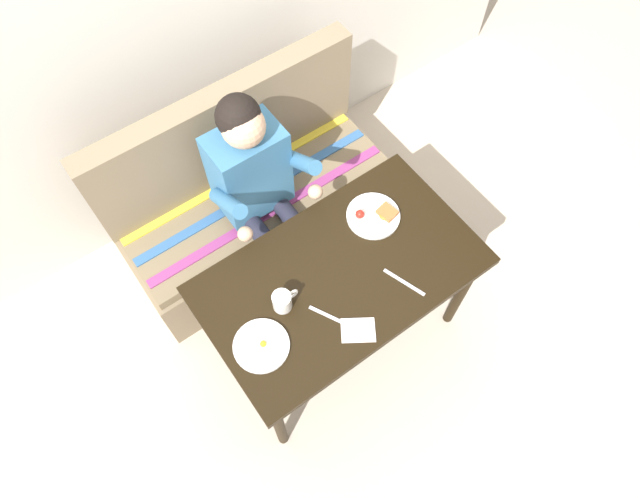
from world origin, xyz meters
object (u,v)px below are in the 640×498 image
at_px(coffee_mug, 283,301).
at_px(fork, 328,316).
at_px(plate_breakfast, 374,215).
at_px(table, 340,281).
at_px(person, 258,183).
at_px(couch, 253,202).
at_px(napkin, 358,330).
at_px(knife, 404,282).
at_px(plate_eggs, 261,346).

xyz_separation_m(coffee_mug, fork, (0.12, -0.15, -0.05)).
bearing_deg(plate_breakfast, table, -154.83).
distance_m(person, coffee_mug, 0.62).
height_order(couch, napkin, couch).
bearing_deg(coffee_mug, knife, -24.28).
height_order(table, person, person).
relative_size(couch, napkin, 10.48).
relative_size(couch, person, 1.19).
height_order(person, napkin, person).
distance_m(plate_breakfast, knife, 0.34).
height_order(coffee_mug, knife, coffee_mug).
xyz_separation_m(table, plate_eggs, (-0.45, -0.07, 0.09)).
relative_size(coffee_mug, knife, 0.59).
xyz_separation_m(plate_eggs, coffee_mug, (0.17, 0.10, 0.04)).
bearing_deg(coffee_mug, table, -4.25).
distance_m(plate_breakfast, coffee_mug, 0.58).
xyz_separation_m(plate_breakfast, plate_eggs, (-0.74, -0.21, -0.00)).
bearing_deg(coffee_mug, plate_eggs, -150.47).
relative_size(person, coffee_mug, 10.27).
distance_m(person, fork, 0.72).
bearing_deg(knife, fork, 150.51).
relative_size(plate_breakfast, knife, 1.20).
bearing_deg(napkin, plate_breakfast, 44.68).
xyz_separation_m(table, knife, (0.19, -0.19, 0.08)).
xyz_separation_m(person, napkin, (-0.06, -0.84, -0.01)).
bearing_deg(knife, plate_breakfast, 54.43).
bearing_deg(couch, person, -101.66).
bearing_deg(coffee_mug, person, 66.77).
distance_m(plate_breakfast, plate_eggs, 0.77).
bearing_deg(plate_breakfast, couch, 114.77).
xyz_separation_m(plate_eggs, fork, (0.29, -0.05, -0.01)).
height_order(plate_breakfast, fork, plate_breakfast).
relative_size(napkin, fork, 0.81).
xyz_separation_m(couch, plate_breakfast, (0.29, -0.63, 0.41)).
height_order(couch, coffee_mug, couch).
height_order(napkin, fork, napkin).
height_order(couch, plate_breakfast, couch).
distance_m(plate_eggs, knife, 0.65).
distance_m(table, plate_breakfast, 0.33).
bearing_deg(plate_eggs, coffee_mug, 29.53).
bearing_deg(napkin, person, 85.83).
height_order(napkin, knife, napkin).
distance_m(table, couch, 0.83).
height_order(fork, knife, same).
height_order(couch, fork, couch).
height_order(person, plate_eggs, person).
bearing_deg(couch, coffee_mug, -110.65).
relative_size(couch, fork, 8.47).
bearing_deg(table, person, 93.50).
bearing_deg(napkin, fork, 116.83).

